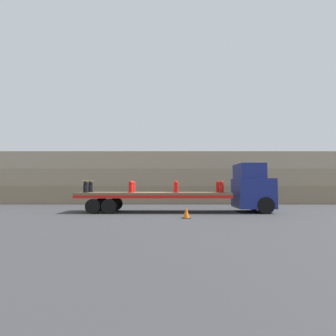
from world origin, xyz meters
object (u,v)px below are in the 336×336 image
at_px(truck_cab, 255,188).
at_px(fire_hydrant_red_far_1, 134,187).
at_px(fire_hydrant_black_near_0, 87,187).
at_px(fire_hydrant_black_far_0, 92,187).
at_px(fire_hydrant_red_near_2, 177,187).
at_px(traffic_cone, 188,213).
at_px(flatbed_trailer, 145,196).
at_px(fire_hydrant_red_near_3, 223,187).
at_px(fire_hydrant_red_near_1, 132,187).
at_px(fire_hydrant_red_far_3, 219,187).
at_px(fire_hydrant_red_far_2, 177,187).

bearing_deg(truck_cab, fire_hydrant_red_far_1, 176.28).
bearing_deg(fire_hydrant_black_near_0, fire_hydrant_black_far_0, 90.00).
bearing_deg(fire_hydrant_black_near_0, fire_hydrant_red_near_2, 0.00).
distance_m(fire_hydrant_black_near_0, fire_hydrant_red_near_2, 5.95).
bearing_deg(traffic_cone, flatbed_trailer, 128.93).
relative_size(truck_cab, fire_hydrant_red_far_1, 4.19).
bearing_deg(fire_hydrant_red_near_3, fire_hydrant_black_near_0, 180.00).
distance_m(fire_hydrant_black_far_0, fire_hydrant_red_near_3, 8.99).
bearing_deg(fire_hydrant_red_far_1, fire_hydrant_black_near_0, -160.22).
xyz_separation_m(truck_cab, fire_hydrant_black_far_0, (-11.22, 0.54, 0.09)).
xyz_separation_m(fire_hydrant_red_near_1, fire_hydrant_red_near_2, (2.98, 0.00, 0.00)).
distance_m(flatbed_trailer, fire_hydrant_black_far_0, 3.86).
relative_size(flatbed_trailer, fire_hydrant_red_near_1, 13.08).
height_order(fire_hydrant_black_far_0, traffic_cone, fire_hydrant_black_far_0).
xyz_separation_m(fire_hydrant_red_far_1, fire_hydrant_red_near_3, (5.95, -1.07, 0.00)).
height_order(fire_hydrant_red_near_3, traffic_cone, fire_hydrant_red_near_3).
xyz_separation_m(fire_hydrant_red_near_3, fire_hydrant_red_far_3, (0.00, 1.07, 0.00)).
relative_size(fire_hydrant_red_far_1, traffic_cone, 1.24).
xyz_separation_m(flatbed_trailer, fire_hydrant_red_far_2, (2.18, 0.54, 0.62)).
xyz_separation_m(truck_cab, fire_hydrant_red_near_3, (-2.28, -0.54, 0.09)).
bearing_deg(fire_hydrant_red_far_1, fire_hydrant_red_far_3, 0.00).
distance_m(flatbed_trailer, fire_hydrant_black_near_0, 3.86).
relative_size(fire_hydrant_black_near_0, fire_hydrant_red_near_2, 1.00).
height_order(fire_hydrant_red_near_3, fire_hydrant_red_far_3, same).
height_order(fire_hydrant_black_far_0, fire_hydrant_red_far_2, same).
distance_m(truck_cab, fire_hydrant_red_near_2, 5.29).
bearing_deg(fire_hydrant_black_far_0, fire_hydrant_black_near_0, -90.00).
relative_size(fire_hydrant_red_far_2, fire_hydrant_red_far_3, 1.00).
relative_size(fire_hydrant_red_near_1, fire_hydrant_red_near_3, 1.00).
bearing_deg(flatbed_trailer, truck_cab, 0.00).
bearing_deg(fire_hydrant_red_far_1, fire_hydrant_red_near_2, -19.78).
height_order(fire_hydrant_black_near_0, fire_hydrant_red_near_2, same).
distance_m(truck_cab, flatbed_trailer, 7.46).
xyz_separation_m(fire_hydrant_black_near_0, fire_hydrant_red_far_1, (2.98, 1.07, 0.00)).
relative_size(fire_hydrant_black_far_0, traffic_cone, 1.24).
relative_size(fire_hydrant_black_far_0, fire_hydrant_red_far_1, 1.00).
bearing_deg(fire_hydrant_red_near_2, fire_hydrant_red_near_3, 0.00).
bearing_deg(truck_cab, fire_hydrant_red_near_1, -176.28).
relative_size(truck_cab, fire_hydrant_black_near_0, 4.19).
relative_size(truck_cab, fire_hydrant_red_far_3, 4.19).
bearing_deg(fire_hydrant_red_near_2, fire_hydrant_red_far_3, 19.78).
height_order(flatbed_trailer, fire_hydrant_black_far_0, fire_hydrant_black_far_0).
distance_m(fire_hydrant_black_near_0, fire_hydrant_red_far_3, 8.99).
bearing_deg(traffic_cone, fire_hydrant_black_near_0, 156.79).
bearing_deg(fire_hydrant_black_near_0, fire_hydrant_red_near_1, 0.00).
relative_size(fire_hydrant_red_far_1, fire_hydrant_red_near_2, 1.00).
relative_size(flatbed_trailer, fire_hydrant_red_near_3, 13.08).
distance_m(fire_hydrant_red_far_1, fire_hydrant_red_far_3, 5.95).
relative_size(flatbed_trailer, traffic_cone, 16.21).
height_order(flatbed_trailer, fire_hydrant_black_near_0, fire_hydrant_black_near_0).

